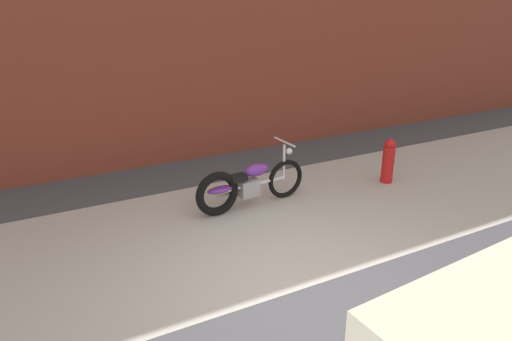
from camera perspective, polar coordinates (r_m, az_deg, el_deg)
ground_plane at (r=5.59m, az=5.64°, el=-14.71°), size 80.00×80.00×0.00m
sidewalk_slab at (r=6.89m, az=-2.27°, el=-7.12°), size 36.00×3.50×0.01m
brick_building_wall at (r=9.32m, az=-12.04°, el=17.62°), size 36.00×0.50×5.50m
motorcycle_purple at (r=7.32m, az=-1.47°, el=-1.89°), size 2.01×0.58×1.03m
fire_hydrant at (r=8.68m, az=16.31°, el=1.20°), size 0.22×0.22×0.84m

